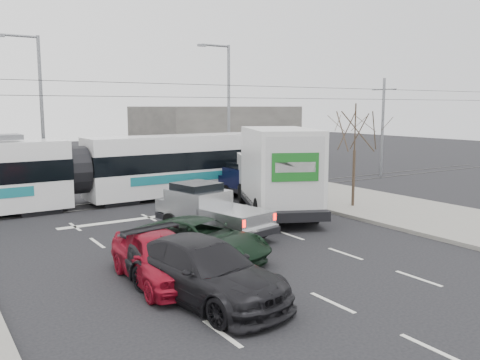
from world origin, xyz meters
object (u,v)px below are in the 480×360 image
silver_pickup (208,209)px  red_car (159,256)px  green_car (201,240)px  box_truck (277,172)px  tram (76,171)px  street_lamp_near (226,105)px  street_lamp_far (38,104)px  bare_tree (355,132)px  traffic_signal (285,149)px  navy_pickup (251,182)px  dark_car (204,270)px

silver_pickup → red_car: bearing=-145.1°
green_car → box_truck: bearing=13.0°
tram → red_car: bearing=-95.9°
box_truck → street_lamp_near: bearing=95.7°
street_lamp_far → silver_pickup: street_lamp_far is taller
bare_tree → red_car: 13.57m
traffic_signal → tram: 10.93m
navy_pickup → dark_car: 14.47m
bare_tree → street_lamp_far: street_lamp_far is taller
street_lamp_near → box_truck: bearing=-109.0°
red_car → dark_car: (0.46, -1.82, 0.01)m
street_lamp_far → dark_car: (-0.14, -19.96, -4.34)m
dark_car → bare_tree: bearing=18.2°
tram → box_truck: 9.99m
traffic_signal → dark_car: (-10.80, -10.46, -1.97)m
bare_tree → green_car: bearing=-161.9°
silver_pickup → green_car: silver_pickup is taller
street_lamp_near → silver_pickup: (-8.11, -11.88, -4.14)m
traffic_signal → dark_car: 15.16m
traffic_signal → green_car: 11.98m
silver_pickup → street_lamp_near: bearing=43.7°
red_car → box_truck: bearing=37.0°
traffic_signal → street_lamp_far: 14.47m
street_lamp_near → traffic_signal: bearing=-96.4°
street_lamp_near → navy_pickup: size_ratio=1.89×
silver_pickup → green_car: size_ratio=1.17×
bare_tree → green_car: 11.31m
street_lamp_near → dark_car: (-11.64, -17.96, -4.34)m
box_truck → navy_pickup: (1.01, 3.65, -1.02)m
street_lamp_near → box_truck: street_lamp_near is taller
bare_tree → silver_pickup: 8.86m
street_lamp_near → silver_pickup: bearing=-124.3°
traffic_signal → green_car: bearing=-141.3°
street_lamp_far → red_car: 18.66m
navy_pickup → traffic_signal: bearing=-30.3°
bare_tree → traffic_signal: size_ratio=1.39×
street_lamp_near → silver_pickup: 14.97m
dark_car → street_lamp_far: bearing=79.3°
street_lamp_far → dark_car: 20.42m
red_car → navy_pickup: bearing=47.5°
street_lamp_near → box_truck: size_ratio=1.07×
red_car → dark_car: dark_car is taller
dark_car → street_lamp_near: bearing=46.8°
bare_tree → silver_pickup: bare_tree is taller
navy_pickup → green_car: navy_pickup is taller
traffic_signal → street_lamp_near: (0.84, 7.50, 2.37)m
traffic_signal → street_lamp_near: 7.91m
bare_tree → tram: bearing=145.8°
bare_tree → tram: (-11.36, 7.73, -1.99)m
street_lamp_far → navy_pickup: street_lamp_far is taller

